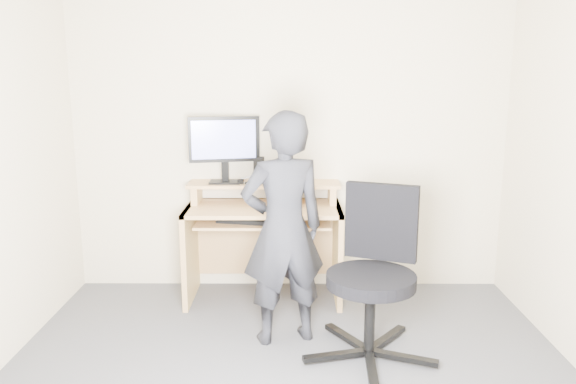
{
  "coord_description": "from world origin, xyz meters",
  "views": [
    {
      "loc": [
        0.01,
        -2.77,
        1.77
      ],
      "look_at": [
        -0.01,
        1.05,
        0.95
      ],
      "focal_mm": 35.0,
      "sensor_mm": 36.0,
      "label": 1
    }
  ],
  "objects_px": {
    "desk": "(264,229)",
    "monitor": "(224,144)",
    "office_chair": "(374,267)",
    "person": "(283,229)"
  },
  "relations": [
    {
      "from": "desk",
      "to": "monitor",
      "type": "height_order",
      "value": "monitor"
    },
    {
      "from": "office_chair",
      "to": "person",
      "type": "xyz_separation_m",
      "value": [
        -0.57,
        0.18,
        0.2
      ]
    },
    {
      "from": "office_chair",
      "to": "person",
      "type": "distance_m",
      "value": 0.63
    },
    {
      "from": "person",
      "to": "monitor",
      "type": "bearing_deg",
      "value": -78.25
    },
    {
      "from": "person",
      "to": "office_chair",
      "type": "bearing_deg",
      "value": 144.77
    },
    {
      "from": "desk",
      "to": "monitor",
      "type": "xyz_separation_m",
      "value": [
        -0.31,
        0.04,
        0.68
      ]
    },
    {
      "from": "desk",
      "to": "monitor",
      "type": "relative_size",
      "value": 2.19
    },
    {
      "from": "office_chair",
      "to": "monitor",
      "type": "bearing_deg",
      "value": 157.1
    },
    {
      "from": "office_chair",
      "to": "person",
      "type": "height_order",
      "value": "person"
    },
    {
      "from": "desk",
      "to": "office_chair",
      "type": "bearing_deg",
      "value": -52.94
    }
  ]
}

